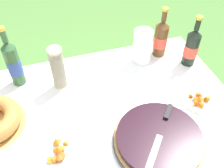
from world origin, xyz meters
name	(u,v)px	position (x,y,z in m)	size (l,w,h in m)	color
garden_table	(90,131)	(0.00, 0.00, 0.63)	(1.53, 1.03, 0.69)	#A87A47
tablecloth	(89,124)	(0.00, 0.00, 0.68)	(1.54, 1.04, 0.10)	white
berry_tart	(159,140)	(0.27, -0.20, 0.73)	(0.41, 0.41, 0.06)	#38383D
serving_knife	(162,130)	(0.29, -0.18, 0.76)	(0.26, 0.30, 0.01)	silver
cup_stack	(58,69)	(-0.09, 0.29, 0.82)	(0.07, 0.07, 0.25)	beige
cider_bottle_green	(13,63)	(-0.30, 0.39, 0.83)	(0.07, 0.07, 0.35)	#2D562D
cider_bottle_amber	(161,38)	(0.54, 0.39, 0.81)	(0.08, 0.08, 0.31)	brown
juice_bottle_red	(192,47)	(0.68, 0.26, 0.81)	(0.08, 0.08, 0.31)	black
snack_plate_near	(59,154)	(-0.16, -0.13, 0.71)	(0.22, 0.22, 0.05)	white
snack_plate_left	(199,99)	(0.57, -0.04, 0.71)	(0.19, 0.19, 0.05)	white
paper_towel_roll	(142,46)	(0.42, 0.36, 0.80)	(0.11, 0.11, 0.21)	white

